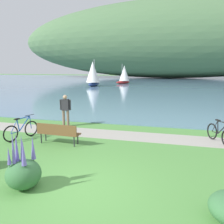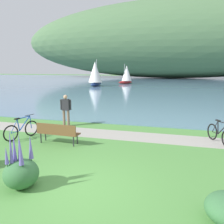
{
  "view_description": "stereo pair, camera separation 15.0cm",
  "coord_description": "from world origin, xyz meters",
  "views": [
    {
      "loc": [
        2.26,
        -5.18,
        3.12
      ],
      "look_at": [
        -0.57,
        5.5,
        1.0
      ],
      "focal_mm": 36.89,
      "sensor_mm": 36.0,
      "label": 1
    },
    {
      "loc": [
        2.4,
        -5.14,
        3.12
      ],
      "look_at": [
        -0.57,
        5.5,
        1.0
      ],
      "focal_mm": 36.89,
      "sensor_mm": 36.0,
      "label": 2
    }
  ],
  "objects": [
    {
      "name": "bicycle_beside_path",
      "position": [
        -4.18,
        3.35,
        0.4
      ],
      "size": [
        0.62,
        1.7,
        1.01
      ],
      "color": "black",
      "rests_on": "ground"
    },
    {
      "name": "person_at_shoreline",
      "position": [
        -3.28,
        5.94,
        0.98
      ],
      "size": [
        0.6,
        0.28,
        1.71
      ],
      "color": "#72604C",
      "rests_on": "ground"
    },
    {
      "name": "bicycle_leaning_near_bench",
      "position": [
        4.25,
        4.99,
        0.4
      ],
      "size": [
        0.78,
        1.64,
        1.01
      ],
      "color": "black",
      "rests_on": "ground"
    },
    {
      "name": "shoreline_path",
      "position": [
        0.0,
        5.01,
        0.01
      ],
      "size": [
        60.0,
        1.5,
        0.01
      ],
      "primitive_type": "cube",
      "color": "#A39E93",
      "rests_on": "ground"
    },
    {
      "name": "distant_hillside",
      "position": [
        0.61,
        69.09,
        11.54
      ],
      "size": [
        96.14,
        28.0,
        22.99
      ],
      "primitive_type": "ellipsoid",
      "color": "#4C7047",
      "rests_on": "bay_water"
    },
    {
      "name": "park_bench_near_camera",
      "position": [
        -2.24,
        3.1,
        0.52
      ],
      "size": [
        1.82,
        0.55,
        0.88
      ],
      "color": "brown",
      "rests_on": "ground"
    },
    {
      "name": "sailboat_mid_bay",
      "position": [
        -7.18,
        39.86,
        1.88
      ],
      "size": [
        2.98,
        3.23,
        3.91
      ],
      "color": "#B22323",
      "rests_on": "bay_water"
    },
    {
      "name": "sailboat_toward_hillside",
      "position": [
        -10.98,
        32.2,
        2.18
      ],
      "size": [
        2.44,
        3.93,
        4.55
      ],
      "color": "navy",
      "rests_on": "bay_water"
    },
    {
      "name": "bay_water",
      "position": [
        0.0,
        47.0,
        0.02
      ],
      "size": [
        180.0,
        80.0,
        0.04
      ],
      "primitive_type": "cube",
      "color": "#5B7F9E",
      "rests_on": "ground"
    },
    {
      "name": "echium_bush_closest_to_camera",
      "position": [
        -1.41,
        -0.37,
        0.44
      ],
      "size": [
        0.91,
        0.91,
        1.65
      ],
      "color": "#386B3D",
      "rests_on": "ground"
    },
    {
      "name": "ground_plane",
      "position": [
        0.0,
        0.0,
        0.0
      ],
      "size": [
        200.0,
        200.0,
        0.0
      ],
      "primitive_type": "plane",
      "color": "#518E42"
    }
  ]
}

